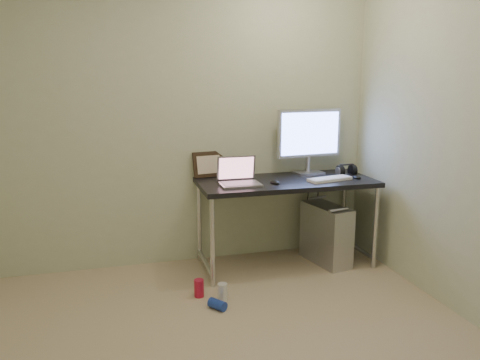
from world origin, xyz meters
The scene contains 16 objects.
wall_back centered at (0.00, 1.75, 1.25)m, with size 3.50×0.02×2.50m, color beige.
desk centered at (0.92, 1.43, 0.67)m, with size 1.48×0.65×0.75m.
tower_computer centered at (1.28, 1.37, 0.26)m, with size 0.31×0.53×0.55m.
cable_a centered at (1.23, 1.70, 0.40)m, with size 0.01×0.01×0.70m, color black.
cable_b centered at (1.32, 1.68, 0.38)m, with size 0.01×0.01×0.72m, color black.
can_red centered at (0.08, 1.00, 0.07)m, with size 0.07×0.07×0.13m, color #BC1838.
can_white centered at (0.23, 0.89, 0.07)m, with size 0.07×0.07×0.13m, color silver.
can_blue centered at (0.17, 0.77, 0.04)m, with size 0.07×0.07×0.13m, color #1D39A9.
laptop centered at (0.49, 1.37, 0.80)m, with size 0.32×0.26×0.22m.
monitor centered at (1.21, 1.64, 1.09)m, with size 0.61×0.20×0.57m.
keyboard centered at (1.26, 1.31, 0.76)m, with size 0.39×0.13×0.02m, color white.
mouse_right centered at (1.52, 1.32, 0.77)m, with size 0.06×0.10×0.03m, color black.
mouse_left centered at (0.78, 1.32, 0.77)m, with size 0.06×0.10×0.03m, color black.
headphones centered at (1.53, 1.52, 0.78)m, with size 0.17×0.11×0.11m.
picture_frame centered at (0.31, 1.73, 0.86)m, with size 0.28×0.03×0.22m, color black.
webcam centered at (0.57, 1.71, 0.84)m, with size 0.04×0.03×0.12m.
Camera 1 is at (-0.47, -2.18, 1.57)m, focal length 35.00 mm.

